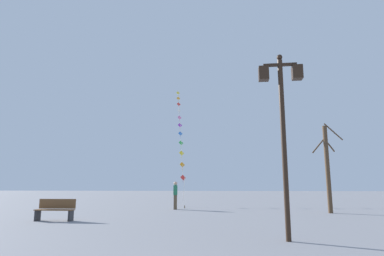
{
  "coord_description": "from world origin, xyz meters",
  "views": [
    {
      "loc": [
        0.72,
        -2.48,
        1.42
      ],
      "look_at": [
        -2.01,
        20.5,
        5.59
      ],
      "focal_mm": 30.3,
      "sensor_mm": 36.0,
      "label": 1
    }
  ],
  "objects_px": {
    "kite_train": "(180,130)",
    "bare_tree": "(328,167)",
    "park_bench": "(55,210)",
    "twin_lantern_lamp_post": "(282,109)",
    "kite_flyer": "(175,195)"
  },
  "relations": [
    {
      "from": "kite_train",
      "to": "kite_flyer",
      "type": "height_order",
      "value": "kite_train"
    },
    {
      "from": "bare_tree",
      "to": "park_bench",
      "type": "bearing_deg",
      "value": -156.6
    },
    {
      "from": "kite_train",
      "to": "bare_tree",
      "type": "relative_size",
      "value": 3.18
    },
    {
      "from": "kite_train",
      "to": "park_bench",
      "type": "bearing_deg",
      "value": -99.15
    },
    {
      "from": "kite_train",
      "to": "park_bench",
      "type": "height_order",
      "value": "kite_train"
    },
    {
      "from": "twin_lantern_lamp_post",
      "to": "kite_train",
      "type": "bearing_deg",
      "value": 106.49
    },
    {
      "from": "twin_lantern_lamp_post",
      "to": "park_bench",
      "type": "height_order",
      "value": "twin_lantern_lamp_post"
    },
    {
      "from": "twin_lantern_lamp_post",
      "to": "bare_tree",
      "type": "distance_m",
      "value": 10.34
    },
    {
      "from": "kite_flyer",
      "to": "park_bench",
      "type": "relative_size",
      "value": 1.06
    },
    {
      "from": "kite_flyer",
      "to": "park_bench",
      "type": "xyz_separation_m",
      "value": [
        -3.85,
        -7.25,
        -0.45
      ]
    },
    {
      "from": "kite_train",
      "to": "kite_flyer",
      "type": "xyz_separation_m",
      "value": [
        1.18,
        -9.33,
        -5.76
      ]
    },
    {
      "from": "twin_lantern_lamp_post",
      "to": "bare_tree",
      "type": "height_order",
      "value": "twin_lantern_lamp_post"
    },
    {
      "from": "kite_flyer",
      "to": "park_bench",
      "type": "height_order",
      "value": "kite_flyer"
    },
    {
      "from": "kite_train",
      "to": "bare_tree",
      "type": "height_order",
      "value": "kite_train"
    },
    {
      "from": "bare_tree",
      "to": "park_bench",
      "type": "relative_size",
      "value": 3.04
    }
  ]
}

